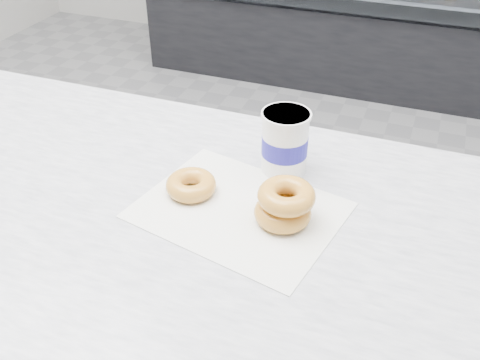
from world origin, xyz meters
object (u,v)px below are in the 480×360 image
(donut_stack, at_px, (285,204))
(coffee_cup, at_px, (285,142))
(donut_single, at_px, (191,185))
(counter, at_px, (110,342))

(donut_stack, bearing_deg, coffee_cup, 107.02)
(donut_single, relative_size, donut_stack, 0.78)
(counter, relative_size, donut_single, 33.01)
(donut_single, height_order, donut_stack, donut_stack)
(counter, distance_m, donut_stack, 0.62)
(counter, xyz_separation_m, donut_single, (0.21, 0.06, 0.47))
(coffee_cup, bearing_deg, counter, -145.07)
(donut_single, xyz_separation_m, coffee_cup, (0.14, 0.13, 0.05))
(counter, distance_m, donut_single, 0.51)
(donut_single, relative_size, coffee_cup, 0.74)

